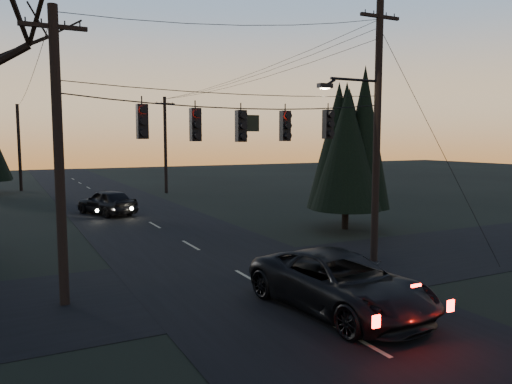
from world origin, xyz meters
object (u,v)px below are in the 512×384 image
utility_pole_left (65,305)px  sedan_oncoming_a (107,202)px  utility_pole_far_r (166,193)px  suv_near (340,283)px  utility_pole_far_l (21,191)px  evergreen_right (347,139)px  utility_pole_right (374,261)px

utility_pole_left → sedan_oncoming_a: 17.79m
utility_pole_far_r → suv_near: (-4.70, -32.11, 0.81)m
utility_pole_far_r → utility_pole_far_l: utility_pole_far_r is taller
utility_pole_far_l → evergreen_right: 33.57m
utility_pole_right → evergreen_right: size_ratio=1.19×
evergreen_right → sedan_oncoming_a: 15.67m
suv_near → sedan_oncoming_a: bearing=90.6°
utility_pole_left → evergreen_right: (14.81, 6.25, 4.79)m
utility_pole_right → evergreen_right: 8.55m
evergreen_right → suv_near: 13.69m
suv_near → evergreen_right: bearing=46.4°
suv_near → utility_pole_far_l: bearing=93.7°
utility_pole_far_l → evergreen_right: size_ratio=0.95×
utility_pole_left → sedan_oncoming_a: (4.37, 17.23, 0.81)m
evergreen_right → utility_pole_far_r: bearing=98.7°
utility_pole_far_r → evergreen_right: evergreen_right is taller
evergreen_right → utility_pole_right: bearing=-117.9°
utility_pole_right → suv_near: bearing=-138.8°
utility_pole_right → sedan_oncoming_a: 18.67m
utility_pole_far_r → utility_pole_far_l: 14.01m
utility_pole_far_r → suv_near: size_ratio=1.45×
evergreen_right → suv_near: bearing=-127.7°
utility_pole_left → utility_pole_far_r: 30.27m
utility_pole_far_l → evergreen_right: (14.81, -29.75, 4.79)m
utility_pole_right → utility_pole_far_l: (-11.50, 36.00, 0.00)m
utility_pole_far_r → sedan_oncoming_a: utility_pole_far_r is taller
utility_pole_right → suv_near: utility_pole_right is taller
utility_pole_left → utility_pole_far_l: (0.00, 36.00, 0.00)m
utility_pole_far_r → utility_pole_far_l: size_ratio=1.06×
evergreen_right → sedan_oncoming_a: evergreen_right is taller
utility_pole_far_r → suv_near: utility_pole_far_r is taller
utility_pole_right → utility_pole_far_l: 37.79m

